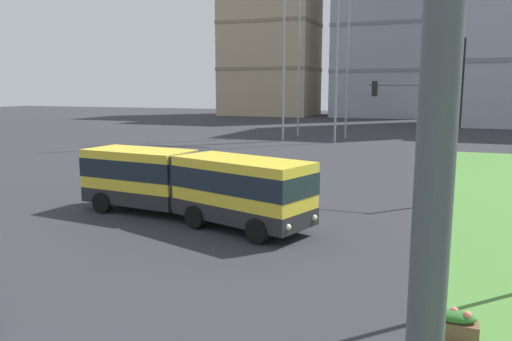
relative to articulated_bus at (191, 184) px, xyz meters
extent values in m
cube|color=yellow|center=(2.76, -0.61, 0.07)|extent=(6.48, 4.24, 2.55)
cube|color=#262628|center=(2.76, -0.61, -0.85)|extent=(6.50, 4.26, 0.70)
cube|color=#19232D|center=(2.76, -0.61, 0.50)|extent=(6.53, 4.29, 0.90)
cube|color=yellow|center=(-3.18, 0.62, 0.07)|extent=(5.42, 3.00, 2.55)
cube|color=#262628|center=(-3.18, 0.62, -0.85)|extent=(5.44, 3.02, 0.70)
cube|color=#19232D|center=(-3.18, 0.62, 0.50)|extent=(5.46, 3.04, 0.90)
cylinder|color=#383838|center=(-0.09, 0.32, 0.07)|extent=(2.40, 2.40, 2.45)
cylinder|color=black|center=(4.86, 0.02, -1.15)|extent=(1.04, 0.58, 1.00)
cylinder|color=black|center=(4.08, -2.35, -1.15)|extent=(1.04, 0.58, 1.00)
cylinder|color=black|center=(1.63, 1.08, -1.15)|extent=(1.04, 0.58, 1.00)
cylinder|color=black|center=(0.85, -1.30, -1.15)|extent=(1.04, 0.58, 1.00)
cylinder|color=black|center=(-4.35, 1.99, -1.15)|extent=(1.02, 0.38, 1.00)
cylinder|color=black|center=(-4.59, -0.49, -1.15)|extent=(1.02, 0.38, 1.00)
sphere|color=#F9EFC6|center=(5.91, -0.69, -0.85)|extent=(0.24, 0.24, 0.24)
sphere|color=#F9EFC6|center=(5.35, -2.40, -0.85)|extent=(0.24, 0.24, 0.24)
cube|color=silver|center=(-3.50, 4.12, -1.07)|extent=(4.58, 2.32, 0.80)
cube|color=black|center=(-3.65, 4.14, -0.37)|extent=(2.56, 1.95, 0.60)
cylinder|color=black|center=(-1.91, 4.83, -1.33)|extent=(0.66, 0.30, 0.64)
cylinder|color=black|center=(-2.12, 3.04, -1.33)|extent=(0.66, 0.30, 0.64)
cylinder|color=black|center=(-4.89, 5.19, -1.33)|extent=(0.66, 0.30, 0.64)
cylinder|color=black|center=(-5.10, 3.40, -1.33)|extent=(0.66, 0.30, 0.64)
cube|color=brown|center=(11.11, -7.70, -1.35)|extent=(1.10, 0.56, 0.44)
ellipsoid|color=#2D6B28|center=(11.11, -7.70, -1.03)|extent=(0.99, 0.50, 0.28)
sphere|color=#EF7566|center=(10.83, -7.70, -0.93)|extent=(0.20, 0.20, 0.20)
sphere|color=#EF7566|center=(11.11, -7.62, -0.93)|extent=(0.20, 0.20, 0.20)
sphere|color=#EF7566|center=(11.39, -7.76, -0.93)|extent=(0.20, 0.20, 0.20)
cylinder|color=#474C51|center=(10.71, 7.48, 1.49)|extent=(0.16, 0.16, 6.29)
cylinder|color=#474C51|center=(8.68, 7.48, 4.44)|extent=(4.06, 0.10, 0.10)
cube|color=black|center=(6.95, 7.48, 4.24)|extent=(0.28, 0.28, 0.80)
sphere|color=red|center=(6.95, 7.48, 4.49)|extent=(0.16, 0.16, 0.16)
sphere|color=yellow|center=(6.95, 7.48, 4.23)|extent=(0.16, 0.16, 0.16)
sphere|color=green|center=(6.95, 7.48, 3.97)|extent=(0.16, 0.16, 0.16)
cylinder|color=#474C51|center=(10.71, -15.93, 4.49)|extent=(0.10, 3.18, 0.10)
cube|color=black|center=(10.71, -14.64, 4.29)|extent=(0.28, 0.28, 0.80)
sphere|color=red|center=(10.71, -14.64, 4.54)|extent=(0.16, 0.16, 0.16)
sphere|color=yellow|center=(10.71, -14.64, 4.28)|extent=(0.16, 0.16, 0.16)
sphere|color=green|center=(10.71, -14.64, 4.02)|extent=(0.16, 0.16, 0.16)
cube|color=tan|center=(-27.50, 87.78, 17.92)|extent=(20.07, 14.34, 39.14)
cube|color=#85765B|center=(-27.50, 87.78, 8.48)|extent=(20.27, 14.54, 0.70)
cube|color=#85765B|center=(-27.50, 87.78, 18.27)|extent=(20.27, 14.54, 0.70)
cube|color=gray|center=(-3.68, 91.67, 7.82)|extent=(18.77, 17.91, 0.70)
cube|color=gray|center=(-3.68, 91.67, 16.94)|extent=(18.77, 17.91, 0.70)
cube|color=gray|center=(17.25, 70.77, 8.37)|extent=(15.49, 17.26, 0.70)
cube|color=gray|center=(17.25, 70.77, 18.04)|extent=(15.49, 17.26, 0.70)
cylinder|color=gray|center=(-6.99, 40.69, 14.64)|extent=(0.24, 0.24, 32.59)
camera|label=1|loc=(10.76, -19.66, 4.24)|focal=35.14mm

